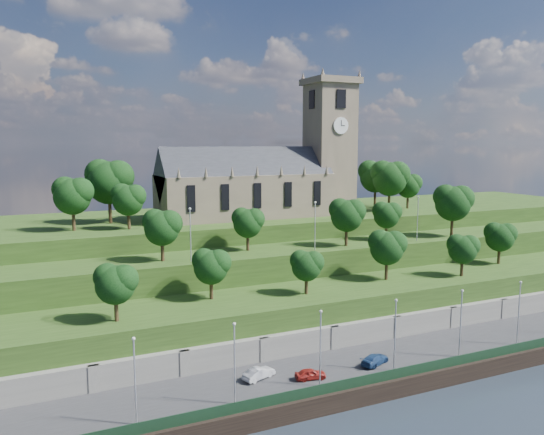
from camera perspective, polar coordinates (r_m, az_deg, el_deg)
name	(u,v)px	position (r m, az deg, el deg)	size (l,w,h in m)	color
ground	(421,392)	(67.11, 15.69, -17.63)	(320.00, 320.00, 0.00)	#1C242D
promenade	(390,364)	(70.97, 12.53, -15.17)	(160.00, 12.00, 2.00)	#2D2D30
quay_wall	(421,383)	(66.61, 15.75, -16.79)	(160.00, 0.50, 2.20)	black
fence	(418,369)	(66.46, 15.43, -15.42)	(160.00, 0.10, 1.20)	#17331E
retaining_wall	(363,337)	(74.92, 9.79, -12.59)	(160.00, 2.10, 5.00)	slate
embankment_lower	(340,314)	(79.21, 7.36, -10.23)	(160.00, 12.00, 8.00)	#254015
embankment_upper	(306,282)	(87.81, 3.63, -6.99)	(160.00, 10.00, 12.00)	#254015
hilltop	(257,250)	(106.02, -1.63, -3.53)	(160.00, 32.00, 15.00)	#254015
church	(269,176)	(100.68, -0.37, 4.49)	(38.60, 12.35, 27.60)	brown
trees_lower	(354,253)	(78.26, 8.82, -3.84)	(69.93, 8.73, 7.68)	#302212
trees_upper	(352,212)	(88.56, 8.64, 0.63)	(58.49, 8.42, 9.39)	#302212
trees_hilltop	(266,181)	(99.84, -0.61, 3.94)	(72.39, 15.83, 11.03)	#302212
lamp_posts_promenade	(395,330)	(65.07, 13.11, -11.70)	(60.36, 0.36, 8.76)	#B2B2B7
lamp_posts_upper	(315,222)	(83.08, 4.65, -0.48)	(40.36, 0.36, 7.74)	#B2B2B7
car_left	(310,374)	(63.13, 4.16, -16.43)	(1.44, 3.58, 1.22)	maroon
car_middle	(259,373)	(63.06, -1.42, -16.39)	(1.40, 4.03, 1.33)	#AEAEB3
car_right	(375,359)	(67.85, 11.00, -14.75)	(1.75, 4.31, 1.25)	navy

